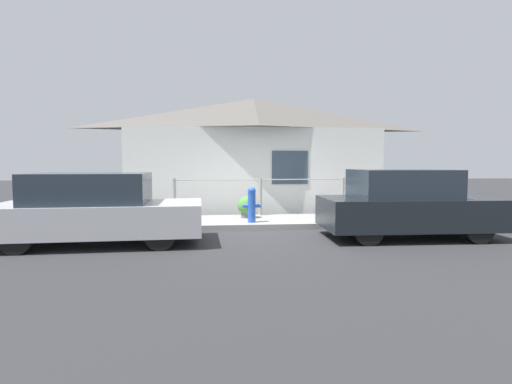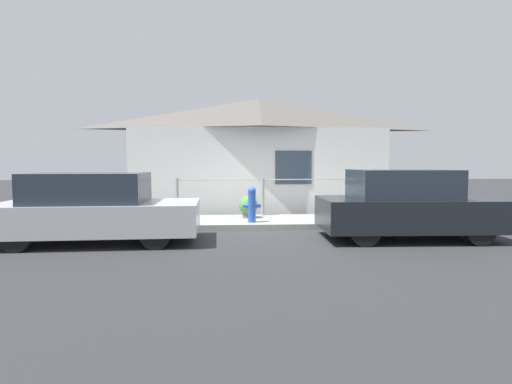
# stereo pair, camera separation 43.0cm
# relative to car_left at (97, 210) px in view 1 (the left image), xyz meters

# --- Properties ---
(ground_plane) EXTENTS (60.00, 60.00, 0.00)m
(ground_plane) POSITION_rel_car_left_xyz_m (3.61, 1.28, -0.69)
(ground_plane) COLOR #2D2D30
(sidewalk) EXTENTS (24.00, 1.92, 0.14)m
(sidewalk) POSITION_rel_car_left_xyz_m (3.61, 2.24, -0.62)
(sidewalk) COLOR gray
(sidewalk) RESTS_ON ground_plane
(house) EXTENTS (8.27, 2.23, 3.68)m
(house) POSITION_rel_car_left_xyz_m (3.62, 4.74, 2.26)
(house) COLOR white
(house) RESTS_ON ground_plane
(fence) EXTENTS (4.90, 0.10, 1.06)m
(fence) POSITION_rel_car_left_xyz_m (3.61, 3.05, 0.03)
(fence) COLOR #999993
(fence) RESTS_ON sidewalk
(car_left) EXTENTS (4.04, 1.85, 1.41)m
(car_left) POSITION_rel_car_left_xyz_m (0.00, 0.00, 0.00)
(car_left) COLOR #B7B7BC
(car_left) RESTS_ON ground_plane
(car_right) EXTENTS (3.69, 1.79, 1.47)m
(car_right) POSITION_rel_car_left_xyz_m (6.40, 0.00, 0.02)
(car_right) COLOR black
(car_right) RESTS_ON ground_plane
(fire_hydrant) EXTENTS (0.45, 0.20, 0.89)m
(fire_hydrant) POSITION_rel_car_left_xyz_m (3.24, 1.69, -0.09)
(fire_hydrant) COLOR blue
(fire_hydrant) RESTS_ON sidewalk
(potted_plant_near_hydrant) EXTENTS (0.50, 0.50, 0.58)m
(potted_plant_near_hydrant) POSITION_rel_car_left_xyz_m (3.19, 2.54, -0.25)
(potted_plant_near_hydrant) COLOR slate
(potted_plant_near_hydrant) RESTS_ON sidewalk
(potted_plant_by_fence) EXTENTS (0.39, 0.39, 0.51)m
(potted_plant_by_fence) POSITION_rel_car_left_xyz_m (-0.03, 2.51, -0.29)
(potted_plant_by_fence) COLOR brown
(potted_plant_by_fence) RESTS_ON sidewalk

